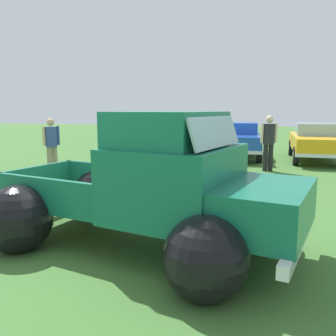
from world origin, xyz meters
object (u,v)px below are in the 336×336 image
at_px(show_car_2, 316,140).
at_px(vintage_pickup_truck, 159,197).
at_px(lane_cone_0, 239,188).
at_px(show_car_0, 159,137).
at_px(spectator_0, 51,142).
at_px(spectator_2, 112,130).
at_px(show_car_1, 238,138).
at_px(spectator_1, 269,139).

bearing_deg(show_car_2, vintage_pickup_truck, -17.20).
bearing_deg(show_car_2, lane_cone_0, -17.62).
distance_m(show_car_0, lane_cone_0, 8.10).
height_order(vintage_pickup_truck, spectator_0, vintage_pickup_truck).
height_order(show_car_0, spectator_2, spectator_2).
xyz_separation_m(show_car_0, spectator_0, (-1.95, -5.00, 0.18)).
bearing_deg(show_car_1, show_car_0, -86.67).
distance_m(vintage_pickup_truck, spectator_2, 12.31).
relative_size(spectator_1, lane_cone_0, 2.81).
relative_size(show_car_0, show_car_2, 1.00).
xyz_separation_m(vintage_pickup_truck, spectator_1, (1.50, 7.19, 0.26)).
bearing_deg(show_car_1, spectator_2, -98.33).
xyz_separation_m(spectator_1, spectator_2, (-7.07, 3.77, 0.01)).
xyz_separation_m(spectator_0, spectator_1, (6.45, 2.12, 0.06)).
height_order(show_car_1, spectator_2, spectator_2).
xyz_separation_m(spectator_2, lane_cone_0, (6.46, -8.00, -0.72)).
bearing_deg(show_car_0, spectator_2, -114.49).
distance_m(show_car_1, spectator_2, 5.91).
bearing_deg(lane_cone_0, vintage_pickup_truck, -106.64).
height_order(show_car_1, lane_cone_0, show_car_1).
bearing_deg(show_car_2, spectator_2, -94.03).
relative_size(vintage_pickup_truck, show_car_1, 1.12).
relative_size(vintage_pickup_truck, show_car_0, 1.07).
bearing_deg(spectator_2, show_car_1, 111.52).
xyz_separation_m(show_car_1, spectator_2, (-5.88, 0.52, 0.25)).
relative_size(show_car_2, lane_cone_0, 7.36).
relative_size(show_car_0, spectator_2, 2.58).
bearing_deg(lane_cone_0, show_car_0, 118.74).
distance_m(show_car_1, lane_cone_0, 7.52).
height_order(spectator_0, lane_cone_0, spectator_0).
bearing_deg(show_car_0, show_car_2, 86.72).
height_order(show_car_0, show_car_2, same).
bearing_deg(spectator_1, vintage_pickup_truck, 150.95).
relative_size(show_car_0, show_car_1, 1.04).
bearing_deg(vintage_pickup_truck, show_car_2, 85.18).
bearing_deg(spectator_2, vintage_pickup_truck, 53.49).
bearing_deg(show_car_1, spectator_1, 16.71).
distance_m(show_car_0, spectator_1, 5.34).
bearing_deg(show_car_2, show_car_0, -87.65).
bearing_deg(show_car_1, lane_cone_0, 1.12).
distance_m(show_car_0, spectator_0, 5.37).
relative_size(show_car_1, show_car_2, 0.95).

